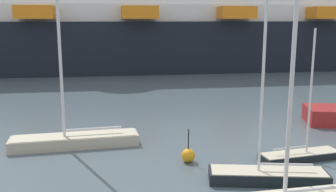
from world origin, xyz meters
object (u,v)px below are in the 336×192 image
object	(u,v)px
sailboat_4	(268,173)
cruise_ship	(216,15)
sailboat_2	(75,137)
channel_buoy_1	(188,155)
sailboat_1	(301,154)

from	to	relation	value
sailboat_4	cruise_ship	size ratio (longest dim) A/B	0.08
sailboat_2	channel_buoy_1	size ratio (longest dim) A/B	6.77
sailboat_2	sailboat_4	distance (m)	11.22
sailboat_2	cruise_ship	world-z (taller)	cruise_ship
sailboat_4	channel_buoy_1	distance (m)	4.31
sailboat_1	cruise_ship	xyz separation A→B (m)	(8.53, 40.80, 7.67)
channel_buoy_1	cruise_ship	size ratio (longest dim) A/B	0.01
sailboat_1	sailboat_2	bearing A→B (deg)	153.74
sailboat_1	cruise_ship	distance (m)	42.39
sailboat_4	cruise_ship	world-z (taller)	cruise_ship
sailboat_2	sailboat_4	size ratio (longest dim) A/B	1.24
sailboat_4	channel_buoy_1	size ratio (longest dim) A/B	5.44
sailboat_1	channel_buoy_1	xyz separation A→B (m)	(-5.93, 0.81, 0.05)
cruise_ship	sailboat_2	bearing A→B (deg)	-116.42
sailboat_1	cruise_ship	bearing A→B (deg)	73.15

